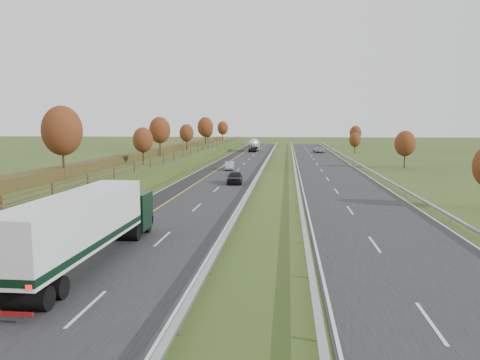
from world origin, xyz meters
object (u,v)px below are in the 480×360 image
(box_lorry, at_px, (86,224))
(car_silver_mid, at_px, (230,166))
(car_small_far, at_px, (254,145))
(road_tanker, at_px, (254,145))
(car_oncoming, at_px, (318,150))
(car_dark_near, at_px, (235,177))

(box_lorry, bearing_deg, car_silver_mid, 88.77)
(box_lorry, height_order, car_small_far, box_lorry)
(box_lorry, xyz_separation_m, road_tanker, (1.40, 107.79, -0.47))
(car_oncoming, bearing_deg, road_tanker, -21.42)
(car_dark_near, height_order, car_oncoming, car_dark_near)
(box_lorry, height_order, car_dark_near, box_lorry)
(car_silver_mid, bearing_deg, car_small_far, 85.46)
(car_small_far, distance_m, car_oncoming, 33.89)
(car_dark_near, distance_m, car_small_far, 94.63)
(car_dark_near, xyz_separation_m, car_small_far, (-4.39, 94.53, -0.18))
(road_tanker, relative_size, car_silver_mid, 2.63)
(road_tanker, height_order, car_small_far, road_tanker)
(car_silver_mid, distance_m, car_small_far, 76.66)
(box_lorry, distance_m, car_small_far, 130.48)
(car_small_far, bearing_deg, car_dark_near, -81.54)
(car_silver_mid, distance_m, car_oncoming, 52.07)
(road_tanker, relative_size, car_dark_near, 2.31)
(road_tanker, xyz_separation_m, car_silver_mid, (-0.24, -53.97, -1.12))
(road_tanker, xyz_separation_m, car_small_far, (-1.74, 22.68, -1.17))
(car_oncoming, bearing_deg, car_silver_mid, 64.47)
(box_lorry, relative_size, road_tanker, 1.45)
(road_tanker, bearing_deg, car_dark_near, -87.89)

